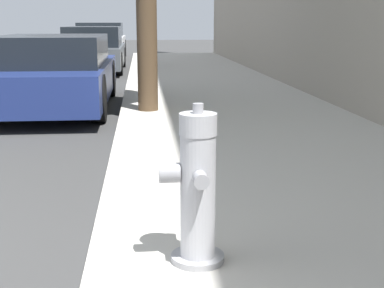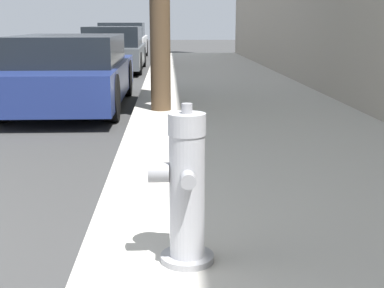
{
  "view_description": "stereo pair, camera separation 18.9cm",
  "coord_description": "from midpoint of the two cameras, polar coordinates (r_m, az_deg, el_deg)",
  "views": [
    {
      "loc": [
        2.46,
        -2.48,
        1.45
      ],
      "look_at": [
        2.83,
        1.44,
        0.54
      ],
      "focal_mm": 50.0,
      "sensor_mm": 36.0,
      "label": 1
    },
    {
      "loc": [
        2.65,
        -2.49,
        1.45
      ],
      "look_at": [
        2.83,
        1.44,
        0.54
      ],
      "focal_mm": 50.0,
      "sensor_mm": 36.0,
      "label": 2
    }
  ],
  "objects": [
    {
      "name": "parked_car_mid",
      "position": [
        16.1,
        -10.71,
        9.84
      ],
      "size": [
        1.7,
        4.36,
        1.29
      ],
      "color": "#4C5156",
      "rests_on": "ground_plane"
    },
    {
      "name": "fire_hydrant",
      "position": [
        2.87,
        -1.37,
        -4.99
      ],
      "size": [
        0.36,
        0.38,
        0.88
      ],
      "color": "#97979C",
      "rests_on": "sidewalk_slab"
    },
    {
      "name": "parked_car_near",
      "position": [
        9.3,
        -14.97,
        7.39
      ],
      "size": [
        1.82,
        4.53,
        1.22
      ],
      "color": "navy",
      "rests_on": "ground_plane"
    },
    {
      "name": "parked_car_far",
      "position": [
        21.61,
        -9.91,
        10.76
      ],
      "size": [
        1.83,
        4.06,
        1.38
      ],
      "color": "silver",
      "rests_on": "ground_plane"
    }
  ]
}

